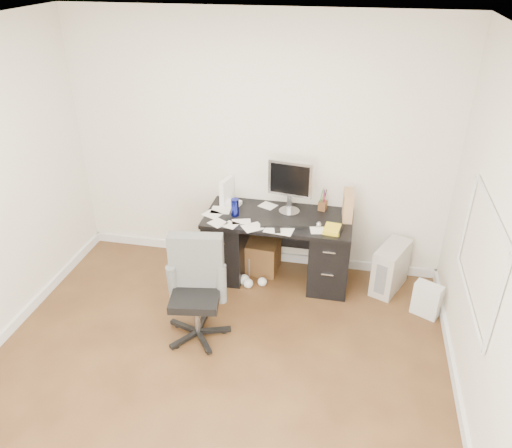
{
  "coord_description": "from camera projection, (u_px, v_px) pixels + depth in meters",
  "views": [
    {
      "loc": [
        0.98,
        -2.79,
        3.16
      ],
      "look_at": [
        0.16,
        1.2,
        0.89
      ],
      "focal_mm": 35.0,
      "sensor_mm": 36.0,
      "label": 1
    }
  ],
  "objects": [
    {
      "name": "magazine_file",
      "position": [
        348.0,
        205.0,
        4.99
      ],
      "size": [
        0.15,
        0.26,
        0.29
      ],
      "primitive_type": "cube",
      "rotation": [
        0.0,
        0.0,
        0.08
      ],
      "color": "#946D47",
      "rests_on": "desk"
    },
    {
      "name": "office_chair",
      "position": [
        195.0,
        292.0,
        4.41
      ],
      "size": [
        0.64,
        0.64,
        0.98
      ],
      "primitive_type": null,
      "rotation": [
        0.0,
        0.0,
        0.16
      ],
      "color": "#4B4E4B",
      "rests_on": "ground"
    },
    {
      "name": "desk",
      "position": [
        278.0,
        246.0,
        5.27
      ],
      "size": [
        1.5,
        0.7,
        0.75
      ],
      "color": "black",
      "rests_on": "ground"
    },
    {
      "name": "white_binder",
      "position": [
        227.0,
        191.0,
        5.32
      ],
      "size": [
        0.16,
        0.25,
        0.27
      ],
      "primitive_type": "cube",
      "rotation": [
        0.0,
        0.0,
        -0.24
      ],
      "color": "white",
      "rests_on": "desk"
    },
    {
      "name": "yellow_book",
      "position": [
        333.0,
        229.0,
        4.83
      ],
      "size": [
        0.19,
        0.23,
        0.04
      ],
      "primitive_type": "cube",
      "rotation": [
        0.0,
        0.0,
        -0.12
      ],
      "color": "yellow",
      "rests_on": "desk"
    },
    {
      "name": "pc_tower",
      "position": [
        391.0,
        268.0,
        5.17
      ],
      "size": [
        0.41,
        0.55,
        0.51
      ],
      "primitive_type": "cube",
      "rotation": [
        0.0,
        0.0,
        -0.42
      ],
      "color": "#ADA89C",
      "rests_on": "ground"
    },
    {
      "name": "room_shell",
      "position": [
        202.0,
        206.0,
        3.31
      ],
      "size": [
        4.02,
        4.02,
        2.71
      ],
      "color": "silver",
      "rests_on": "ground"
    },
    {
      "name": "paper_remote",
      "position": [
        279.0,
        228.0,
        4.86
      ],
      "size": [
        0.3,
        0.25,
        0.02
      ],
      "primitive_type": null,
      "rotation": [
        0.0,
        0.0,
        -0.12
      ],
      "color": "white",
      "rests_on": "desk"
    },
    {
      "name": "shopping_bag",
      "position": [
        427.0,
        300.0,
        4.82
      ],
      "size": [
        0.31,
        0.28,
        0.35
      ],
      "primitive_type": "cube",
      "rotation": [
        0.0,
        0.0,
        -0.47
      ],
      "color": "silver",
      "rests_on": "ground"
    },
    {
      "name": "loose_papers",
      "position": [
        258.0,
        217.0,
        5.09
      ],
      "size": [
        1.1,
        0.6,
        0.0
      ],
      "primitive_type": null,
      "color": "white",
      "rests_on": "desk"
    },
    {
      "name": "desk_printer",
      "position": [
        240.0,
        257.0,
        5.6
      ],
      "size": [
        0.45,
        0.39,
        0.23
      ],
      "primitive_type": "cube",
      "rotation": [
        0.0,
        0.0,
        -0.2
      ],
      "color": "slate",
      "rests_on": "ground"
    },
    {
      "name": "lcd_monitor",
      "position": [
        290.0,
        187.0,
        5.04
      ],
      "size": [
        0.49,
        0.32,
        0.57
      ],
      "primitive_type": null,
      "rotation": [
        0.0,
        0.0,
        -0.14
      ],
      "color": "#AAAAAF",
      "rests_on": "desk"
    },
    {
      "name": "pen_cup",
      "position": [
        323.0,
        200.0,
        5.17
      ],
      "size": [
        0.12,
        0.12,
        0.24
      ],
      "primitive_type": null,
      "rotation": [
        0.0,
        0.0,
        -0.21
      ],
      "color": "brown",
      "rests_on": "desk"
    },
    {
      "name": "computer_mouse",
      "position": [
        319.0,
        224.0,
        4.89
      ],
      "size": [
        0.07,
        0.07,
        0.06
      ],
      "primitive_type": "sphere",
      "rotation": [
        0.0,
        0.0,
        -0.37
      ],
      "color": "#AAAAAF",
      "rests_on": "desk"
    },
    {
      "name": "wicker_basket",
      "position": [
        262.0,
        255.0,
        5.51
      ],
      "size": [
        0.38,
        0.38,
        0.36
      ],
      "primitive_type": "cube",
      "rotation": [
        0.0,
        0.0,
        -0.06
      ],
      "color": "#4E2C17",
      "rests_on": "ground"
    },
    {
      "name": "travel_mug",
      "position": [
        235.0,
        207.0,
        5.08
      ],
      "size": [
        0.1,
        0.1,
        0.18
      ],
      "primitive_type": "cylinder",
      "rotation": [
        0.0,
        0.0,
        -0.27
      ],
      "color": "navy",
      "rests_on": "desk"
    },
    {
      "name": "keyboard",
      "position": [
        284.0,
        223.0,
        4.95
      ],
      "size": [
        0.49,
        0.24,
        0.03
      ],
      "primitive_type": "cube",
      "rotation": [
        0.0,
        0.0,
        0.17
      ],
      "color": "black",
      "rests_on": "desk"
    },
    {
      "name": "ground",
      "position": [
        208.0,
        386.0,
        4.1
      ],
      "size": [
        4.0,
        4.0,
        0.0
      ],
      "primitive_type": "plane",
      "color": "#412614",
      "rests_on": "ground"
    }
  ]
}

